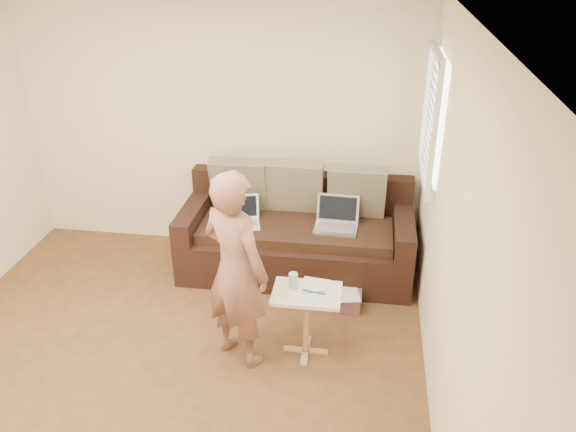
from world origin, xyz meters
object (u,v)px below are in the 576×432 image
Objects in this scene: side_table at (306,322)px; drinking_glass at (293,280)px; sofa at (296,232)px; laptop_white at (241,225)px; person at (236,269)px; laptop_silver at (335,230)px; striped_box at (348,300)px.

drinking_glass is at bearing 154.54° from side_table.
sofa is at bearing 100.92° from side_table.
side_table is (0.75, -1.10, -0.23)m from laptop_white.
person is at bearing -158.89° from drinking_glass.
laptop_silver is 1.43m from person.
person is (-0.28, -1.32, 0.37)m from sofa.
drinking_glass is at bearing -72.39° from laptop_white.
laptop_white is at bearing 124.48° from side_table.
sofa is 1.40m from person.
laptop_silver is at bearing 107.84° from striped_box.
drinking_glass is (0.41, 0.16, -0.16)m from person.
person is at bearing -168.59° from side_table.
laptop_silver is (0.38, -0.08, 0.10)m from sofa.
laptop_white is 1.35m from side_table.
person reaches higher than sofa.
laptop_silver is 0.90m from laptop_white.
sofa reaches higher than side_table.
drinking_glass is (0.64, -1.05, 0.12)m from laptop_white.
sofa is at bearing -0.79° from laptop_white.
sofa is 0.54m from laptop_white.
person is 0.47m from drinking_glass.
laptop_silver is 1.63× the size of striped_box.
drinking_glass reaches higher than laptop_silver.
laptop_silver is 3.33× the size of drinking_glass.
sofa reaches higher than laptop_white.
person reaches higher than striped_box.
drinking_glass is at bearing -128.60° from person.
laptop_silver is at bearing -12.26° from sofa.
side_table is 0.37m from drinking_glass.
laptop_silver is 0.70× the size of side_table.
laptop_silver is 1.12× the size of laptop_white.
laptop_white is 0.62× the size of side_table.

